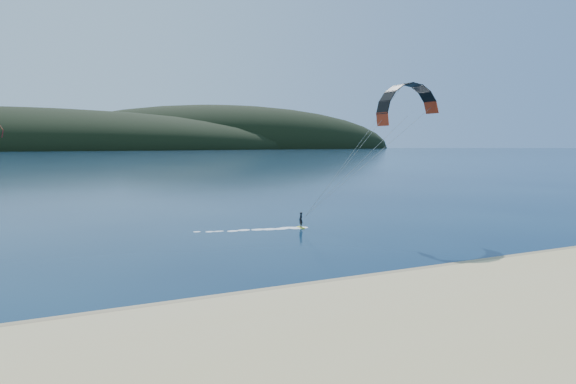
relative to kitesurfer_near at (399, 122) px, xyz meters
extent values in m
plane|color=#071A34|center=(-17.36, -18.74, -10.21)|extent=(1800.00, 1800.00, 0.00)
cube|color=#86704E|center=(-17.36, -14.24, -10.16)|extent=(220.00, 2.50, 0.10)
ellipsoid|color=black|center=(-67.36, 701.26, -10.21)|extent=(840.00, 280.00, 110.00)
ellipsoid|color=black|center=(242.64, 741.26, -10.21)|extent=(600.00, 240.00, 140.00)
cube|color=yellow|center=(-8.02, 4.68, -10.17)|extent=(0.48, 1.23, 0.07)
imported|color=black|center=(-8.02, 4.68, -9.40)|extent=(0.40, 0.57, 1.48)
cylinder|color=gray|center=(-3.53, 2.05, -4.28)|extent=(0.02, 0.02, 13.74)
camera|label=1|loc=(-30.29, -38.45, -2.05)|focal=31.43mm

